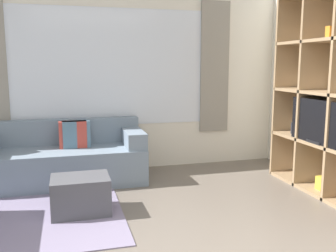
% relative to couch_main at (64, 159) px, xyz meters
% --- Properties ---
extents(wall_back, '(6.17, 0.11, 2.70)m').
position_rel_couch_main_xyz_m(wall_back, '(0.66, 0.46, 1.05)').
color(wall_back, silver).
rests_on(wall_back, ground_plane).
extents(area_rug, '(2.09, 1.77, 0.01)m').
position_rel_couch_main_xyz_m(area_rug, '(-0.48, -1.06, -0.30)').
color(area_rug, slate).
rests_on(area_rug, ground_plane).
extents(couch_main, '(2.01, 0.82, 0.79)m').
position_rel_couch_main_xyz_m(couch_main, '(0.00, 0.00, 0.00)').
color(couch_main, slate).
rests_on(couch_main, ground_plane).
extents(ottoman, '(0.57, 0.44, 0.38)m').
position_rel_couch_main_xyz_m(ottoman, '(0.16, -1.10, -0.12)').
color(ottoman, '#47474C').
rests_on(ottoman, ground_plane).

